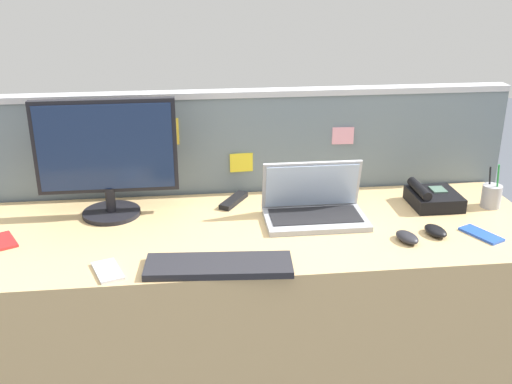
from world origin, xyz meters
TOP-DOWN VIEW (x-y plane):
  - desk at (0.00, 0.00)m, footprint 2.06×0.71m
  - cubicle_divider at (-0.00, 0.39)m, footprint 2.17×0.08m
  - desktop_monitor at (-0.53, 0.19)m, footprint 0.51×0.22m
  - laptop at (0.22, 0.06)m, footprint 0.37×0.23m
  - desk_phone at (0.70, 0.13)m, footprint 0.18×0.19m
  - keyboard_main at (-0.16, -0.28)m, footprint 0.47×0.18m
  - computer_mouse_right_hand at (0.50, -0.17)m, footprint 0.09×0.11m
  - computer_mouse_left_hand at (0.61, -0.13)m, footprint 0.08×0.11m
  - pen_cup at (0.92, 0.09)m, footprint 0.07×0.07m
  - cell_phone_blue_case at (0.77, -0.15)m, footprint 0.12×0.16m
  - cell_phone_red_case at (-0.88, -0.01)m, footprint 0.13×0.15m
  - cell_phone_silver_slab at (-0.50, -0.26)m, footprint 0.12×0.16m
  - tv_remote at (-0.07, 0.24)m, footprint 0.13×0.17m

SIDE VIEW (x-z plane):
  - desk at x=0.00m, z-range 0.00..0.75m
  - cubicle_divider at x=0.00m, z-range 0.00..1.17m
  - cell_phone_blue_case at x=0.77m, z-range 0.75..0.76m
  - cell_phone_red_case at x=-0.88m, z-range 0.75..0.76m
  - cell_phone_silver_slab at x=-0.50m, z-range 0.75..0.76m
  - tv_remote at x=-0.07m, z-range 0.75..0.77m
  - keyboard_main at x=-0.16m, z-range 0.75..0.77m
  - computer_mouse_right_hand at x=0.50m, z-range 0.75..0.78m
  - computer_mouse_left_hand at x=0.61m, z-range 0.75..0.78m
  - desk_phone at x=0.70m, z-range 0.74..0.83m
  - pen_cup at x=0.92m, z-range 0.71..0.89m
  - laptop at x=0.22m, z-range 0.70..0.91m
  - desktop_monitor at x=-0.53m, z-range 0.77..1.21m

